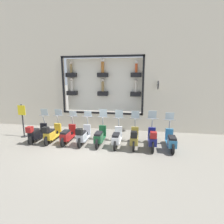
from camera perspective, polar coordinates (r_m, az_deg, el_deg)
ground_plane at (r=8.60m, az=-8.42°, el=-11.90°), size 120.00×120.00×0.00m
building_facade at (r=11.51m, az=-3.30°, el=19.91°), size 1.17×36.00×9.98m
scooter_teal_0 at (r=8.80m, az=18.71°, el=-8.85°), size 1.80×0.60×1.63m
scooter_navy_1 at (r=8.63m, az=13.06°, el=-8.53°), size 1.81×0.61×1.69m
scooter_olive_2 at (r=8.61m, az=7.26°, el=-8.43°), size 1.80×0.61×1.66m
scooter_white_3 at (r=8.76m, az=1.56°, el=-8.37°), size 1.79×0.60×1.68m
scooter_green_4 at (r=8.91m, az=-3.99°, el=-7.94°), size 1.80×0.60×1.69m
scooter_silver_5 at (r=9.08m, az=-9.43°, el=-7.48°), size 1.80×0.60×1.57m
scooter_red_6 at (r=9.45m, az=-14.29°, el=-7.25°), size 1.80×0.60×1.53m
scooter_yellow_7 at (r=9.76m, az=-19.11°, el=-6.63°), size 1.80×0.61×1.61m
scooter_black_8 at (r=10.20m, az=-23.41°, el=-6.26°), size 1.79×0.61×1.60m
shop_sign_post at (r=11.09m, az=-27.16°, el=-2.15°), size 0.36×0.45×1.88m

